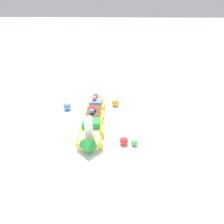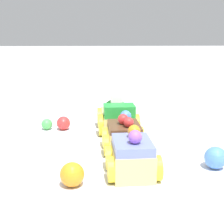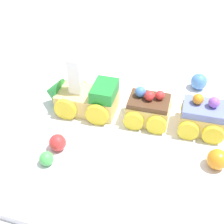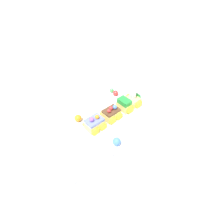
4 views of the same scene
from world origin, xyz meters
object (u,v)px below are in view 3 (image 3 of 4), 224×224
at_px(gumball_red, 58,143).
at_px(cake_train_locomotive, 82,97).
at_px(cake_car_chocolate, 148,109).
at_px(gumball_green, 47,159).
at_px(cake_car_blueberry, 202,117).
at_px(gumball_blue, 199,82).
at_px(gumball_orange, 217,159).

bearing_deg(gumball_red, cake_train_locomotive, -90.30).
xyz_separation_m(cake_car_chocolate, gumball_green, (0.12, 0.14, -0.01)).
height_order(cake_train_locomotive, gumball_red, cake_train_locomotive).
bearing_deg(cake_car_blueberry, cake_car_chocolate, -0.02).
xyz_separation_m(cake_train_locomotive, gumball_blue, (-0.20, -0.13, -0.01)).
height_order(cake_train_locomotive, gumball_green, cake_train_locomotive).
bearing_deg(cake_train_locomotive, gumball_green, 86.87).
relative_size(gumball_green, gumball_blue, 0.69).
distance_m(gumball_red, gumball_blue, 0.30).
relative_size(cake_car_chocolate, gumball_green, 3.39).
distance_m(cake_car_blueberry, gumball_orange, 0.08).
xyz_separation_m(gumball_green, gumball_blue, (-0.20, -0.27, 0.00)).
height_order(cake_car_blueberry, gumball_green, cake_car_blueberry).
xyz_separation_m(cake_train_locomotive, gumball_orange, (-0.24, 0.07, -0.01)).
bearing_deg(cake_car_chocolate, cake_train_locomotive, 0.08).
bearing_deg(gumball_blue, cake_car_chocolate, 57.84).
bearing_deg(gumball_blue, cake_car_blueberry, 96.30).
bearing_deg(gumball_blue, gumball_orange, 102.05).
distance_m(cake_train_locomotive, cake_car_blueberry, 0.21).
bearing_deg(cake_car_blueberry, cake_train_locomotive, 0.03).
relative_size(cake_car_chocolate, gumball_orange, 2.40).
bearing_deg(gumball_orange, cake_car_chocolate, -32.58).
relative_size(cake_train_locomotive, cake_car_chocolate, 1.78).
distance_m(cake_car_chocolate, gumball_orange, 0.14).
xyz_separation_m(gumball_red, gumball_blue, (-0.20, -0.23, 0.00)).
bearing_deg(gumball_green, cake_car_chocolate, -130.78).
xyz_separation_m(cake_car_blueberry, gumball_green, (0.21, 0.15, -0.01)).
distance_m(gumball_red, gumball_orange, 0.24).
distance_m(cake_train_locomotive, gumball_green, 0.14).
bearing_deg(gumball_orange, cake_car_blueberry, -69.70).
relative_size(cake_train_locomotive, gumball_orange, 4.27).
bearing_deg(cake_car_chocolate, cake_car_blueberry, 179.98).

